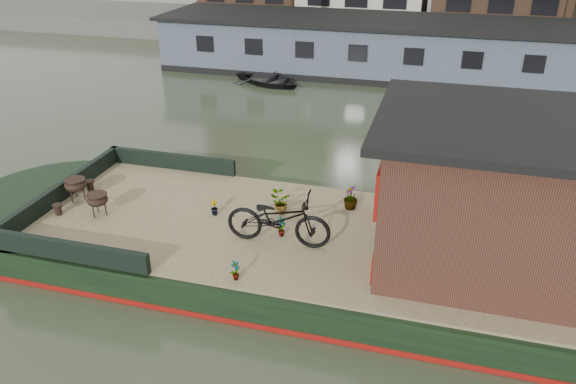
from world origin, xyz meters
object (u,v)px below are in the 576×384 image
(brazier_front, at_px, (98,205))
(cabin, at_px, (500,192))
(bicycle, at_px, (278,219))
(potted_plant_a, at_px, (281,227))
(dinghy, at_px, (269,76))
(brazier_rear, at_px, (76,190))

(brazier_front, bearing_deg, cabin, 3.56)
(bicycle, distance_m, potted_plant_a, 0.36)
(potted_plant_a, xyz_separation_m, dinghy, (-3.88, 11.57, -0.55))
(bicycle, xyz_separation_m, potted_plant_a, (-0.02, 0.23, -0.28))
(potted_plant_a, bearing_deg, cabin, 3.99)
(bicycle, height_order, potted_plant_a, bicycle)
(cabin, height_order, bicycle, cabin)
(bicycle, xyz_separation_m, brazier_rear, (-4.30, 0.46, -0.25))
(potted_plant_a, distance_m, brazier_rear, 4.29)
(brazier_front, height_order, brazier_rear, brazier_rear)
(brazier_rear, bearing_deg, bicycle, -6.12)
(bicycle, bearing_deg, brazier_rear, 82.00)
(bicycle, distance_m, brazier_rear, 4.34)
(bicycle, xyz_separation_m, brazier_front, (-3.55, 0.03, -0.26))
(cabin, distance_m, potted_plant_a, 3.66)
(brazier_front, xyz_separation_m, dinghy, (-0.35, 11.76, -0.58))
(cabin, bearing_deg, brazier_rear, -179.93)
(cabin, distance_m, dinghy, 13.61)
(cabin, height_order, dinghy, cabin)
(potted_plant_a, bearing_deg, brazier_front, -176.88)
(cabin, bearing_deg, potted_plant_a, -176.01)
(brazier_front, bearing_deg, dinghy, 91.70)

